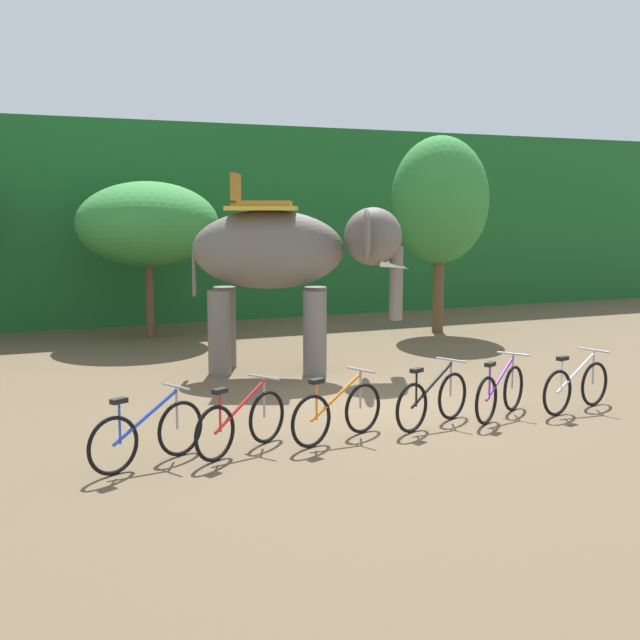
{
  "coord_description": "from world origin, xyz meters",
  "views": [
    {
      "loc": [
        -5.97,
        -11.08,
        3.09
      ],
      "look_at": [
        -0.74,
        1.0,
        1.3
      ],
      "focal_mm": 45.32,
      "sensor_mm": 36.0,
      "label": 1
    }
  ],
  "objects_px": {
    "bike_purple": "(500,392)",
    "tree_right": "(440,201)",
    "tree_far_left": "(148,224)",
    "bike_black": "(433,400)",
    "bike_blue": "(148,434)",
    "bike_white": "(576,386)",
    "bike_red": "(242,423)",
    "bike_orange": "(338,412)",
    "elephant": "(286,257)"
  },
  "relations": [
    {
      "from": "bike_black",
      "to": "bike_purple",
      "type": "height_order",
      "value": "same"
    },
    {
      "from": "tree_far_left",
      "to": "bike_black",
      "type": "bearing_deg",
      "value": -78.15
    },
    {
      "from": "bike_black",
      "to": "bike_purple",
      "type": "distance_m",
      "value": 1.18
    },
    {
      "from": "bike_orange",
      "to": "elephant",
      "type": "bearing_deg",
      "value": 77.16
    },
    {
      "from": "elephant",
      "to": "bike_red",
      "type": "relative_size",
      "value": 2.78
    },
    {
      "from": "bike_red",
      "to": "bike_black",
      "type": "height_order",
      "value": "same"
    },
    {
      "from": "bike_orange",
      "to": "tree_far_left",
      "type": "bearing_deg",
      "value": 92.83
    },
    {
      "from": "bike_orange",
      "to": "bike_white",
      "type": "relative_size",
      "value": 0.97
    },
    {
      "from": "elephant",
      "to": "bike_orange",
      "type": "distance_m",
      "value": 5.2
    },
    {
      "from": "elephant",
      "to": "bike_blue",
      "type": "distance_m",
      "value": 6.31
    },
    {
      "from": "tree_right",
      "to": "bike_red",
      "type": "height_order",
      "value": "tree_right"
    },
    {
      "from": "bike_black",
      "to": "tree_right",
      "type": "bearing_deg",
      "value": 57.92
    },
    {
      "from": "bike_orange",
      "to": "bike_black",
      "type": "height_order",
      "value": "same"
    },
    {
      "from": "elephant",
      "to": "bike_purple",
      "type": "xyz_separation_m",
      "value": [
        1.66,
        -4.62,
        -1.82
      ]
    },
    {
      "from": "bike_blue",
      "to": "bike_white",
      "type": "height_order",
      "value": "same"
    },
    {
      "from": "bike_blue",
      "to": "bike_purple",
      "type": "xyz_separation_m",
      "value": [
        5.32,
        0.2,
        0.0
      ]
    },
    {
      "from": "bike_orange",
      "to": "bike_blue",
      "type": "bearing_deg",
      "value": -178.62
    },
    {
      "from": "bike_orange",
      "to": "bike_purple",
      "type": "height_order",
      "value": "same"
    },
    {
      "from": "tree_right",
      "to": "bike_red",
      "type": "xyz_separation_m",
      "value": [
        -7.8,
        -7.9,
        -2.95
      ]
    },
    {
      "from": "tree_far_left",
      "to": "bike_orange",
      "type": "height_order",
      "value": "tree_far_left"
    },
    {
      "from": "elephant",
      "to": "tree_right",
      "type": "bearing_deg",
      "value": 30.49
    },
    {
      "from": "bike_blue",
      "to": "bike_red",
      "type": "bearing_deg",
      "value": 3.09
    },
    {
      "from": "tree_right",
      "to": "tree_far_left",
      "type": "bearing_deg",
      "value": 163.85
    },
    {
      "from": "bike_red",
      "to": "bike_black",
      "type": "distance_m",
      "value": 2.92
    },
    {
      "from": "bike_red",
      "to": "bike_orange",
      "type": "height_order",
      "value": "same"
    },
    {
      "from": "bike_black",
      "to": "bike_white",
      "type": "bearing_deg",
      "value": -2.85
    },
    {
      "from": "bike_blue",
      "to": "bike_black",
      "type": "xyz_separation_m",
      "value": [
        4.14,
        0.19,
        0.0
      ]
    },
    {
      "from": "bike_orange",
      "to": "bike_purple",
      "type": "distance_m",
      "value": 2.75
    },
    {
      "from": "tree_far_left",
      "to": "tree_right",
      "type": "relative_size",
      "value": 0.77
    },
    {
      "from": "tree_right",
      "to": "bike_blue",
      "type": "height_order",
      "value": "tree_right"
    },
    {
      "from": "tree_right",
      "to": "bike_orange",
      "type": "bearing_deg",
      "value": -129.17
    },
    {
      "from": "tree_right",
      "to": "bike_purple",
      "type": "distance_m",
      "value": 9.09
    },
    {
      "from": "bike_blue",
      "to": "bike_black",
      "type": "bearing_deg",
      "value": 2.61
    },
    {
      "from": "bike_orange",
      "to": "bike_black",
      "type": "relative_size",
      "value": 1.01
    },
    {
      "from": "bike_blue",
      "to": "tree_right",
      "type": "bearing_deg",
      "value": 41.47
    },
    {
      "from": "bike_purple",
      "to": "tree_right",
      "type": "bearing_deg",
      "value": 64.58
    },
    {
      "from": "tree_right",
      "to": "bike_purple",
      "type": "height_order",
      "value": "tree_right"
    },
    {
      "from": "bike_white",
      "to": "bike_blue",
      "type": "bearing_deg",
      "value": -179.45
    },
    {
      "from": "tree_right",
      "to": "bike_white",
      "type": "xyz_separation_m",
      "value": [
        -2.37,
        -7.91,
        -2.95
      ]
    },
    {
      "from": "bike_white",
      "to": "bike_red",
      "type": "bearing_deg",
      "value": 179.98
    },
    {
      "from": "bike_purple",
      "to": "bike_black",
      "type": "bearing_deg",
      "value": -179.48
    },
    {
      "from": "tree_far_left",
      "to": "bike_blue",
      "type": "relative_size",
      "value": 2.41
    },
    {
      "from": "bike_orange",
      "to": "bike_red",
      "type": "bearing_deg",
      "value": 179.84
    },
    {
      "from": "tree_far_left",
      "to": "bike_purple",
      "type": "distance_m",
      "value": 10.57
    },
    {
      "from": "tree_far_left",
      "to": "bike_purple",
      "type": "relative_size",
      "value": 2.53
    },
    {
      "from": "tree_right",
      "to": "bike_blue",
      "type": "distance_m",
      "value": 12.39
    },
    {
      "from": "elephant",
      "to": "bike_red",
      "type": "height_order",
      "value": "elephant"
    },
    {
      "from": "bike_orange",
      "to": "bike_white",
      "type": "bearing_deg",
      "value": 0.02
    },
    {
      "from": "tree_far_left",
      "to": "bike_orange",
      "type": "relative_size",
      "value": 2.35
    },
    {
      "from": "bike_black",
      "to": "bike_purple",
      "type": "xyz_separation_m",
      "value": [
        1.18,
        0.01,
        0.0
      ]
    }
  ]
}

